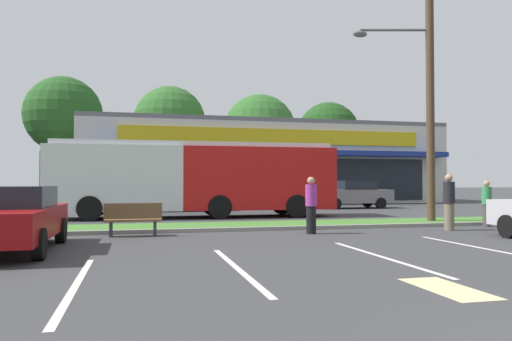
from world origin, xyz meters
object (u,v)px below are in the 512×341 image
at_px(car_2, 353,194).
at_px(pedestrian_near_bench, 487,204).
at_px(city_bus, 195,177).
at_px(car_4, 182,196).
at_px(utility_pole, 426,80).
at_px(car_5, 10,218).
at_px(bus_stop_bench, 133,219).
at_px(pedestrian_by_pole, 449,202).
at_px(pedestrian_mid, 311,205).

xyz_separation_m(car_2, pedestrian_near_bench, (-0.66, -12.20, -0.02)).
distance_m(city_bus, pedestrian_near_bench, 11.60).
height_order(city_bus, car_4, city_bus).
bearing_deg(utility_pole, car_5, -162.27).
relative_size(utility_pole, bus_stop_bench, 6.27).
xyz_separation_m(bus_stop_bench, car_4, (2.46, 12.08, 0.30)).
bearing_deg(pedestrian_by_pole, car_2, -118.60).
relative_size(car_5, pedestrian_near_bench, 2.92).
bearing_deg(car_4, utility_pole, 128.08).
xyz_separation_m(city_bus, car_4, (-0.11, 4.98, -0.96)).
bearing_deg(pedestrian_near_bench, car_4, 60.19).
distance_m(car_2, pedestrian_near_bench, 12.22).
xyz_separation_m(car_2, car_4, (-10.04, -0.32, -0.02)).
height_order(bus_stop_bench, pedestrian_by_pole, pedestrian_by_pole).
bearing_deg(car_2, pedestrian_by_pole, 78.30).
height_order(car_4, pedestrian_near_bench, pedestrian_near_bench).
distance_m(utility_pole, pedestrian_near_bench, 4.99).
height_order(utility_pole, car_2, utility_pole).
relative_size(utility_pole, city_bus, 0.82).
bearing_deg(car_5, pedestrian_mid, 104.06).
bearing_deg(pedestrian_near_bench, pedestrian_mid, 117.85).
bearing_deg(car_4, pedestrian_near_bench, 128.31).
height_order(city_bus, pedestrian_mid, city_bus).
bearing_deg(bus_stop_bench, pedestrian_mid, 174.53).
distance_m(car_4, pedestrian_by_pole, 14.63).
relative_size(car_4, pedestrian_mid, 2.42).
xyz_separation_m(utility_pole, car_2, (1.96, 10.64, -4.54)).
xyz_separation_m(city_bus, pedestrian_by_pole, (7.24, -7.67, -0.86)).
bearing_deg(pedestrian_near_bench, bus_stop_bench, 112.86).
height_order(bus_stop_bench, car_4, car_4).
bearing_deg(car_2, car_4, 1.85).
relative_size(utility_pole, car_5, 2.16).
relative_size(pedestrian_by_pole, pedestrian_mid, 1.06).
bearing_deg(utility_pole, bus_stop_bench, -170.49).
height_order(pedestrian_near_bench, pedestrian_mid, pedestrian_mid).
distance_m(utility_pole, city_bus, 10.24).
bearing_deg(pedestrian_near_bench, car_2, 18.80).
xyz_separation_m(car_2, car_5, (-15.15, -14.85, -0.07)).
distance_m(utility_pole, car_2, 11.73).
relative_size(bus_stop_bench, pedestrian_near_bench, 1.00).
distance_m(bus_stop_bench, pedestrian_by_pole, 9.84).
bearing_deg(car_5, bus_stop_bench, 132.83).
height_order(city_bus, pedestrian_near_bench, city_bus).
xyz_separation_m(city_bus, car_5, (-5.22, -9.55, -1.01)).
distance_m(car_2, pedestrian_mid, 14.84).
distance_m(car_4, car_5, 15.40).
bearing_deg(bus_stop_bench, car_2, -135.23).
bearing_deg(car_5, pedestrian_near_bench, 100.38).
xyz_separation_m(car_5, pedestrian_near_bench, (14.49, 2.66, 0.05)).
height_order(city_bus, car_5, city_bus).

